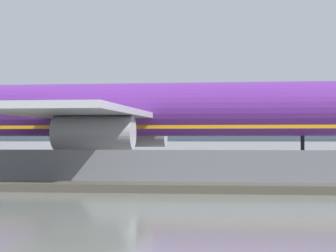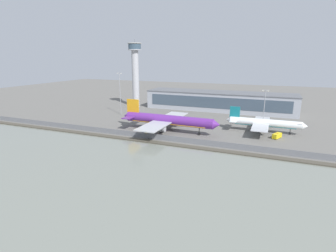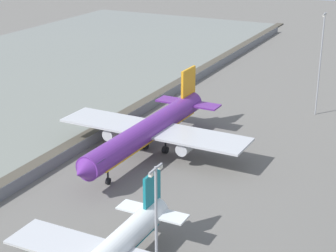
% 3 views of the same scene
% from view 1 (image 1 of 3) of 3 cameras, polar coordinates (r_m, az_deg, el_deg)
% --- Properties ---
extents(ground_plane, '(500.00, 500.00, 0.00)m').
position_cam_1_polar(ground_plane, '(61.98, -7.51, -4.08)').
color(ground_plane, '#66635E').
extents(shoreline_seawall, '(320.00, 3.00, 0.50)m').
position_cam_1_polar(shoreline_seawall, '(42.42, -14.34, -5.09)').
color(shoreline_seawall, '#474238').
rests_on(shoreline_seawall, ground).
extents(perimeter_fence, '(280.00, 0.10, 2.46)m').
position_cam_1_polar(perimeter_fence, '(46.59, -12.35, -3.53)').
color(perimeter_fence, slate).
rests_on(perimeter_fence, ground).
extents(cargo_jet_purple, '(49.73, 42.39, 14.70)m').
position_cam_1_polar(cargo_jet_purple, '(58.91, -4.20, 1.22)').
color(cargo_jet_purple, '#602889').
rests_on(cargo_jet_purple, ground).
extents(terminal_building, '(98.73, 21.38, 12.48)m').
position_cam_1_polar(terminal_building, '(120.81, 7.35, 0.34)').
color(terminal_building, '#9EA3AD').
rests_on(terminal_building, ground).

